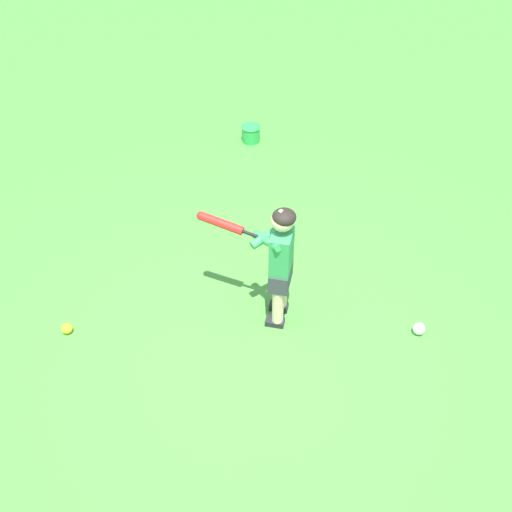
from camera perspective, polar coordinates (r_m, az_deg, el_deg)
The scene contains 5 objects.
ground_plane at distance 4.78m, azimuth -0.92°, elevation -9.86°, with size 40.00×40.00×0.00m, color #479338.
child_batter at distance 4.66m, azimuth 1.95°, elevation 0.02°, with size 0.52×0.72×1.08m.
play_ball_center_lawn at distance 5.18m, azimuth -16.82°, elevation -6.33°, with size 0.09×0.09×0.09m, color yellow.
play_ball_far_right at distance 5.11m, azimuth 14.59°, elevation -6.42°, with size 0.10×0.10×0.10m, color white.
toy_bucket at distance 7.18m, azimuth -0.47°, elevation 11.08°, with size 0.22×0.22×0.19m.
Camera 1 is at (-1.81, -2.37, 3.74)m, focal length 44.02 mm.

